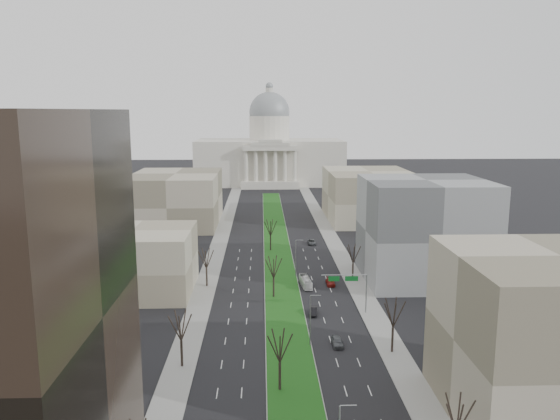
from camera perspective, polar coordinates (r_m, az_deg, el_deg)
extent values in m
plane|color=black|center=(158.00, -0.27, -4.27)|extent=(600.00, 600.00, 0.00)
cube|color=#999993|center=(157.01, -0.26, -4.34)|extent=(8.00, 222.00, 0.15)
cube|color=#174B14|center=(156.99, -0.26, -4.30)|extent=(7.70, 221.70, 0.06)
cube|color=gray|center=(134.51, -7.48, -6.95)|extent=(5.00, 330.00, 0.15)
cube|color=gray|center=(135.66, 7.51, -6.80)|extent=(5.00, 330.00, 0.15)
cube|color=beige|center=(304.14, -1.10, 5.08)|extent=(80.00, 40.00, 24.00)
cube|color=beige|center=(282.41, -1.02, 2.64)|extent=(30.00, 6.00, 4.00)
cube|color=beige|center=(280.49, -1.03, 6.49)|extent=(28.00, 5.00, 2.50)
cube|color=beige|center=(280.37, -1.03, 6.89)|extent=(20.00, 5.00, 1.80)
cube|color=beige|center=(280.28, -1.03, 7.22)|extent=(12.00, 5.00, 1.60)
cylinder|color=beige|center=(303.02, -1.11, 8.48)|extent=(22.00, 22.00, 14.00)
sphere|color=gray|center=(302.86, -1.11, 10.18)|extent=(22.00, 22.00, 22.00)
cylinder|color=beige|center=(303.03, -1.12, 12.26)|extent=(4.00, 4.00, 4.00)
sphere|color=gray|center=(303.14, -1.12, 12.82)|extent=(4.00, 4.00, 4.00)
cylinder|color=beige|center=(281.32, -3.58, 4.64)|extent=(2.00, 2.00, 16.00)
cylinder|color=beige|center=(281.22, -2.56, 4.65)|extent=(2.00, 2.00, 16.00)
cylinder|color=beige|center=(281.21, -1.54, 4.65)|extent=(2.00, 2.00, 16.00)
cylinder|color=beige|center=(281.29, -0.52, 4.66)|extent=(2.00, 2.00, 16.00)
cylinder|color=beige|center=(281.46, 0.51, 4.66)|extent=(2.00, 2.00, 16.00)
cylinder|color=beige|center=(281.72, 1.52, 4.66)|extent=(2.00, 2.00, 16.00)
cube|color=gray|center=(125.61, -15.07, -5.19)|extent=(26.00, 22.00, 14.00)
cube|color=#79725D|center=(80.23, 26.66, -11.89)|extent=(26.00, 24.00, 22.00)
cube|color=#5B5D5F|center=(133.55, 14.85, -2.05)|extent=(28.00, 26.00, 24.00)
cube|color=#79725D|center=(197.66, -10.81, 1.18)|extent=(30.00, 40.00, 18.00)
cube|color=gray|center=(204.06, 9.23, 1.51)|extent=(30.00, 40.00, 18.00)
cylinder|color=black|center=(90.09, -10.23, -14.57)|extent=(0.40, 0.40, 4.32)
cylinder|color=black|center=(127.23, -7.66, -7.01)|extent=(0.40, 0.40, 4.22)
cylinder|color=black|center=(95.29, 11.66, -13.15)|extent=(0.40, 0.40, 4.42)
cylinder|color=black|center=(132.22, 7.61, -6.38)|extent=(0.40, 0.40, 4.03)
cylinder|color=black|center=(82.04, -0.02, -17.01)|extent=(0.40, 0.40, 4.32)
cylinder|color=black|center=(118.98, -0.67, -8.13)|extent=(0.40, 0.40, 4.32)
cylinder|color=black|center=(157.42, -1.00, -3.51)|extent=(0.40, 0.40, 4.32)
cylinder|color=gray|center=(61.79, 7.15, -19.60)|extent=(1.80, 0.12, 0.12)
cylinder|color=gray|center=(95.02, 3.18, -11.52)|extent=(0.20, 0.20, 9.00)
cylinder|color=gray|center=(93.49, 3.76, -8.89)|extent=(1.80, 0.12, 0.12)
cylinder|color=gray|center=(132.87, 1.65, -5.09)|extent=(0.20, 0.20, 9.00)
cylinder|color=gray|center=(131.78, 2.05, -3.16)|extent=(1.80, 0.12, 0.12)
cylinder|color=gray|center=(110.83, 9.00, -8.67)|extent=(0.24, 0.24, 8.00)
cylinder|color=gray|center=(108.85, 6.72, -6.75)|extent=(9.00, 0.18, 0.18)
cube|color=#0C591E|center=(109.39, 7.49, -7.12)|extent=(2.60, 0.08, 1.00)
cube|color=#0C591E|center=(108.88, 5.66, -7.16)|extent=(2.20, 0.08, 1.00)
imported|color=#505458|center=(96.99, 5.99, -13.50)|extent=(1.92, 4.41, 1.48)
imported|color=black|center=(110.10, 3.49, -10.51)|extent=(1.96, 4.36, 1.39)
imported|color=maroon|center=(128.09, 5.28, -7.51)|extent=(1.92, 4.70, 1.36)
imported|color=#474B4E|center=(165.53, 3.33, -3.37)|extent=(2.39, 4.98, 1.37)
imported|color=silver|center=(126.54, 2.68, -7.50)|extent=(2.67, 8.06, 2.20)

